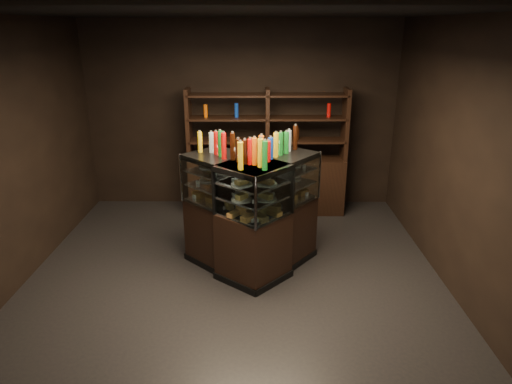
% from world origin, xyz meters
% --- Properties ---
extents(ground, '(5.00, 5.00, 0.00)m').
position_xyz_m(ground, '(0.00, 0.00, 0.00)').
color(ground, black).
rests_on(ground, ground).
extents(room_shell, '(5.02, 5.02, 3.01)m').
position_xyz_m(room_shell, '(0.00, 0.00, 1.94)').
color(room_shell, black).
rests_on(room_shell, ground).
extents(display_case, '(1.76, 1.44, 1.43)m').
position_xyz_m(display_case, '(0.21, 0.22, 0.48)').
color(display_case, black).
rests_on(display_case, ground).
extents(food_display, '(1.35, 1.04, 0.44)m').
position_xyz_m(food_display, '(0.21, 0.22, 1.09)').
color(food_display, '#C79247').
rests_on(food_display, display_case).
extents(bottles_top, '(1.17, 0.90, 0.30)m').
position_xyz_m(bottles_top, '(0.21, 0.22, 1.56)').
color(bottles_top, silver).
rests_on(bottles_top, display_case).
extents(potted_conifer, '(0.34, 0.34, 0.72)m').
position_xyz_m(potted_conifer, '(0.80, 1.09, 0.41)').
color(potted_conifer, black).
rests_on(potted_conifer, ground).
extents(back_shelving, '(2.48, 0.46, 2.00)m').
position_xyz_m(back_shelving, '(0.42, 2.05, 0.60)').
color(back_shelving, black).
rests_on(back_shelving, ground).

